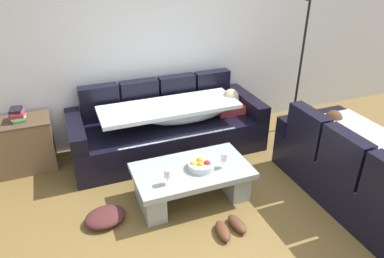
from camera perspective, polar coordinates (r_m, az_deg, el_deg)
ground_plane at (r=3.61m, az=7.49°, el=-15.25°), size 14.00×14.00×0.00m
back_wall at (r=4.75m, az=-4.10°, el=14.35°), size 9.00×0.10×2.70m
couch_along_wall at (r=4.60m, az=-3.42°, el=0.28°), size 2.42×0.92×0.88m
couch_near_window at (r=4.09m, az=25.89°, el=-6.47°), size 0.92×2.03×0.88m
coffee_table at (r=3.77m, az=-0.01°, el=-8.09°), size 1.20×0.68×0.38m
fruit_bowl at (r=3.67m, az=1.47°, el=-5.75°), size 0.28×0.28×0.10m
wine_glass_near_left at (r=3.42m, az=-3.96°, el=-7.16°), size 0.07×0.07×0.17m
wine_glass_near_right at (r=3.66m, az=5.14°, el=-4.58°), size 0.07×0.07×0.17m
side_cabinet at (r=4.67m, az=-25.51°, el=-2.32°), size 0.72×0.44×0.64m
book_stack_on_cabinet at (r=4.50m, az=-26.17°, el=2.10°), size 0.18×0.23×0.15m
floor_lamp at (r=5.03m, az=17.02°, el=11.23°), size 0.33×0.31×1.95m
pair_of_shoes at (r=3.53m, az=6.09°, el=-15.37°), size 0.32×0.32×0.09m
crumpled_garment at (r=3.69m, az=-13.71°, el=-13.50°), size 0.44×0.38×0.12m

